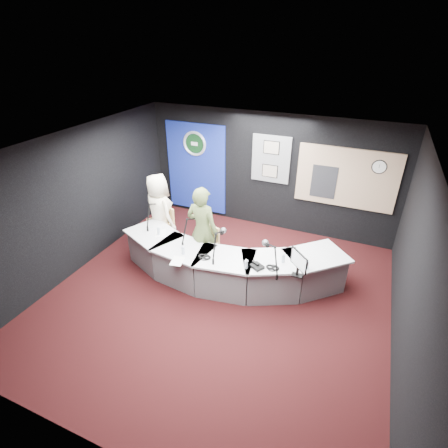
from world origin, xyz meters
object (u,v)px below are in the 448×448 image
at_px(person_woman, 203,231).
at_px(person_man, 159,212).
at_px(armchair_left, 161,226).
at_px(broadcast_desk, 226,264).
at_px(armchair_right, 203,248).

bearing_deg(person_woman, person_man, -13.22).
bearing_deg(armchair_left, person_man, -147.99).
bearing_deg(broadcast_desk, armchair_left, 162.73).
relative_size(armchair_left, person_woman, 0.57).
distance_m(armchair_left, person_woman, 1.40).
relative_size(broadcast_desk, person_woman, 2.45).
distance_m(person_man, person_woman, 1.34).
distance_m(broadcast_desk, person_woman, 0.79).
relative_size(armchair_right, person_man, 0.58).
xyz_separation_m(broadcast_desk, person_man, (-1.83, 0.57, 0.49)).
xyz_separation_m(person_man, person_woman, (1.27, -0.43, 0.05)).
bearing_deg(person_man, person_woman, -172.94).
relative_size(person_man, person_woman, 0.95).
height_order(armchair_left, armchair_right, armchair_left).
distance_m(broadcast_desk, armchair_left, 1.92).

